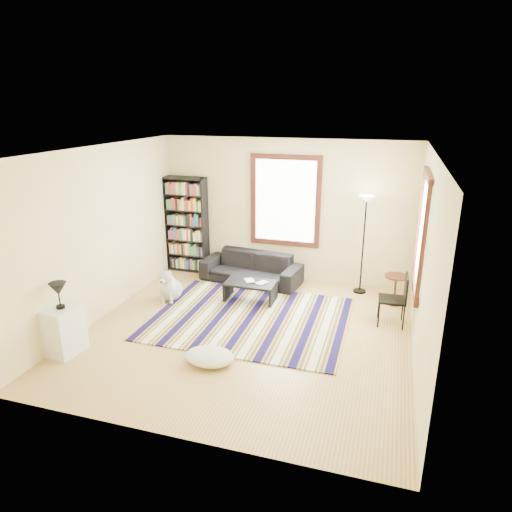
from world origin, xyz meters
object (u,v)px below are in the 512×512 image
(sofa, at_px, (251,268))
(side_table, at_px, (395,290))
(bookshelf, at_px, (186,225))
(floor_lamp, at_px, (363,245))
(dog, at_px, (171,284))
(folding_chair, at_px, (392,300))
(floor_cushion, at_px, (210,357))
(coffee_table, at_px, (250,291))
(white_cabinet, at_px, (64,330))

(sofa, distance_m, side_table, 2.79)
(bookshelf, height_order, floor_lamp, bookshelf)
(side_table, xyz_separation_m, dog, (-3.91, -0.99, 0.04))
(side_table, relative_size, folding_chair, 0.63)
(dog, bearing_deg, floor_cushion, -54.13)
(sofa, xyz_separation_m, dog, (-1.13, -1.27, 0.02))
(bookshelf, bearing_deg, coffee_table, -33.16)
(side_table, bearing_deg, coffee_table, -166.14)
(sofa, xyz_separation_m, floor_cushion, (0.36, -3.05, -0.20))
(floor_lamp, bearing_deg, folding_chair, -64.23)
(coffee_table, xyz_separation_m, dog, (-1.40, -0.38, 0.13))
(coffee_table, bearing_deg, floor_cushion, -87.69)
(floor_cushion, height_order, floor_lamp, floor_lamp)
(floor_cushion, distance_m, folding_chair, 3.08)
(floor_lamp, height_order, folding_chair, floor_lamp)
(bookshelf, xyz_separation_m, coffee_table, (1.78, -1.16, -0.82))
(dog, bearing_deg, white_cabinet, -109.62)
(coffee_table, distance_m, dog, 1.46)
(folding_chair, bearing_deg, side_table, 84.15)
(sofa, height_order, floor_cushion, sofa)
(bookshelf, distance_m, floor_lamp, 3.65)
(white_cabinet, bearing_deg, sofa, 68.40)
(coffee_table, bearing_deg, floor_lamp, 27.87)
(coffee_table, relative_size, floor_cushion, 1.26)
(bookshelf, xyz_separation_m, white_cabinet, (-0.22, -3.66, -0.65))
(folding_chair, bearing_deg, bookshelf, 159.52)
(coffee_table, bearing_deg, side_table, 13.86)
(coffee_table, bearing_deg, sofa, 106.76)
(coffee_table, height_order, side_table, side_table)
(coffee_table, xyz_separation_m, side_table, (2.51, 0.62, 0.09))
(coffee_table, height_order, dog, dog)
(bookshelf, distance_m, dog, 1.72)
(sofa, distance_m, coffee_table, 0.94)
(side_table, bearing_deg, white_cabinet, -145.25)
(floor_cushion, bearing_deg, bookshelf, 119.32)
(floor_lamp, height_order, dog, floor_lamp)
(sofa, relative_size, dog, 3.17)
(side_table, height_order, white_cabinet, white_cabinet)
(side_table, distance_m, folding_chair, 0.85)
(floor_cushion, xyz_separation_m, folding_chair, (2.37, 1.94, 0.34))
(floor_cushion, bearing_deg, sofa, 96.65)
(sofa, bearing_deg, floor_cushion, -75.56)
(sofa, bearing_deg, side_table, 2.19)
(floor_cushion, bearing_deg, side_table, 48.91)
(floor_cushion, height_order, dog, dog)
(sofa, bearing_deg, folding_chair, -14.36)
(floor_cushion, xyz_separation_m, dog, (-1.49, 1.78, 0.22))
(white_cabinet, distance_m, dog, 2.21)
(coffee_table, distance_m, floor_cushion, 2.16)
(floor_cushion, bearing_deg, coffee_table, 92.31)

